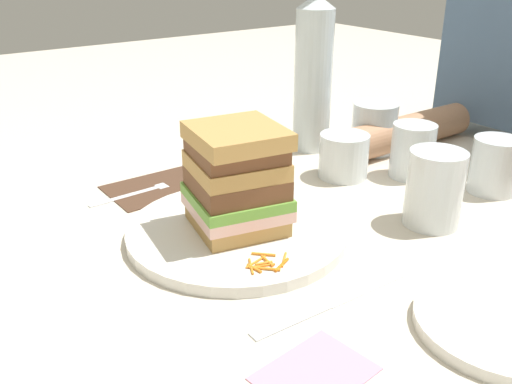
% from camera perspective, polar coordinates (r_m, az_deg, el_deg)
% --- Properties ---
extents(ground_plane, '(3.00, 3.00, 0.00)m').
position_cam_1_polar(ground_plane, '(0.74, -1.55, -4.01)').
color(ground_plane, beige).
extents(main_plate, '(0.28, 0.28, 0.01)m').
position_cam_1_polar(main_plate, '(0.72, -1.93, -3.97)').
color(main_plate, white).
rests_on(main_plate, ground_plane).
extents(sandwich, '(0.14, 0.13, 0.13)m').
position_cam_1_polar(sandwich, '(0.69, -1.99, 1.29)').
color(sandwich, tan).
rests_on(sandwich, main_plate).
extents(carrot_shred_0, '(0.03, 0.01, 0.00)m').
position_cam_1_polar(carrot_shred_0, '(0.82, -3.37, 0.01)').
color(carrot_shred_0, orange).
rests_on(carrot_shred_0, main_plate).
extents(carrot_shred_1, '(0.02, 0.01, 0.00)m').
position_cam_1_polar(carrot_shred_1, '(0.81, -4.49, -0.06)').
color(carrot_shred_1, orange).
rests_on(carrot_shred_1, main_plate).
extents(carrot_shred_2, '(0.01, 0.02, 0.00)m').
position_cam_1_polar(carrot_shred_2, '(0.81, -3.77, -0.10)').
color(carrot_shred_2, orange).
rests_on(carrot_shred_2, main_plate).
extents(carrot_shred_3, '(0.02, 0.01, 0.00)m').
position_cam_1_polar(carrot_shred_3, '(0.80, -4.26, -0.47)').
color(carrot_shred_3, orange).
rests_on(carrot_shred_3, main_plate).
extents(carrot_shred_4, '(0.00, 0.02, 0.00)m').
position_cam_1_polar(carrot_shred_4, '(0.80, -5.06, -0.64)').
color(carrot_shred_4, orange).
rests_on(carrot_shred_4, main_plate).
extents(carrot_shred_5, '(0.01, 0.02, 0.00)m').
position_cam_1_polar(carrot_shred_5, '(0.80, -5.98, -0.52)').
color(carrot_shred_5, orange).
rests_on(carrot_shred_5, main_plate).
extents(carrot_shred_6, '(0.03, 0.02, 0.00)m').
position_cam_1_polar(carrot_shred_6, '(0.81, -3.05, -0.18)').
color(carrot_shred_6, orange).
rests_on(carrot_shred_6, main_plate).
extents(carrot_shred_7, '(0.01, 0.02, 0.00)m').
position_cam_1_polar(carrot_shred_7, '(0.78, -4.81, -1.20)').
color(carrot_shred_7, orange).
rests_on(carrot_shred_7, main_plate).
extents(carrot_shred_8, '(0.01, 0.02, 0.00)m').
position_cam_1_polar(carrot_shred_8, '(0.79, -4.65, -0.94)').
color(carrot_shred_8, orange).
rests_on(carrot_shred_8, main_plate).
extents(carrot_shred_9, '(0.02, 0.02, 0.00)m').
position_cam_1_polar(carrot_shred_9, '(0.63, 1.18, -7.73)').
color(carrot_shred_9, orange).
rests_on(carrot_shred_9, main_plate).
extents(carrot_shred_10, '(0.02, 0.03, 0.00)m').
position_cam_1_polar(carrot_shred_10, '(0.64, 2.60, -7.34)').
color(carrot_shred_10, orange).
rests_on(carrot_shred_10, main_plate).
extents(carrot_shred_11, '(0.01, 0.03, 0.00)m').
position_cam_1_polar(carrot_shred_11, '(0.64, 0.58, -7.44)').
color(carrot_shred_11, orange).
rests_on(carrot_shred_11, main_plate).
extents(carrot_shred_12, '(0.02, 0.01, 0.00)m').
position_cam_1_polar(carrot_shred_12, '(0.64, 1.14, -6.95)').
color(carrot_shred_12, orange).
rests_on(carrot_shred_12, main_plate).
extents(carrot_shred_13, '(0.03, 0.02, 0.00)m').
position_cam_1_polar(carrot_shred_13, '(0.63, -0.50, -7.51)').
color(carrot_shred_13, orange).
rests_on(carrot_shred_13, main_plate).
extents(carrot_shred_14, '(0.02, 0.02, 0.00)m').
position_cam_1_polar(carrot_shred_14, '(0.65, 2.83, -6.82)').
color(carrot_shred_14, orange).
rests_on(carrot_shred_14, main_plate).
extents(carrot_shred_15, '(0.02, 0.02, 0.00)m').
position_cam_1_polar(carrot_shred_15, '(0.66, 0.76, -6.28)').
color(carrot_shred_15, orange).
rests_on(carrot_shred_15, main_plate).
extents(carrot_shred_16, '(0.01, 0.03, 0.00)m').
position_cam_1_polar(carrot_shred_16, '(0.64, -0.03, -7.04)').
color(carrot_shred_16, orange).
rests_on(carrot_shred_16, main_plate).
extents(carrot_shred_17, '(0.02, 0.01, 0.00)m').
position_cam_1_polar(carrot_shred_17, '(0.63, -0.17, -7.69)').
color(carrot_shred_17, orange).
rests_on(carrot_shred_17, main_plate).
extents(carrot_shred_18, '(0.01, 0.02, 0.00)m').
position_cam_1_polar(carrot_shred_18, '(0.64, 0.79, -7.18)').
color(carrot_shred_18, orange).
rests_on(carrot_shred_18, main_plate).
extents(napkin_dark, '(0.11, 0.15, 0.00)m').
position_cam_1_polar(napkin_dark, '(0.88, -9.91, 0.49)').
color(napkin_dark, '#4C3323').
rests_on(napkin_dark, ground_plane).
extents(fork, '(0.02, 0.17, 0.00)m').
position_cam_1_polar(fork, '(0.87, -11.21, 0.31)').
color(fork, silver).
rests_on(fork, napkin_dark).
extents(knife, '(0.02, 0.20, 0.00)m').
position_cam_1_polar(knife, '(0.60, 7.14, -11.15)').
color(knife, silver).
rests_on(knife, ground_plane).
extents(juice_glass, '(0.07, 0.07, 0.10)m').
position_cam_1_polar(juice_glass, '(0.78, 17.46, -0.15)').
color(juice_glass, white).
rests_on(juice_glass, ground_plane).
extents(water_bottle, '(0.07, 0.07, 0.31)m').
position_cam_1_polar(water_bottle, '(1.01, 5.79, 11.88)').
color(water_bottle, silver).
rests_on(water_bottle, ground_plane).
extents(empty_tumbler_0, '(0.07, 0.07, 0.08)m').
position_cam_1_polar(empty_tumbler_0, '(0.91, 22.90, 2.47)').
color(empty_tumbler_0, silver).
rests_on(empty_tumbler_0, ground_plane).
extents(empty_tumbler_1, '(0.07, 0.07, 0.09)m').
position_cam_1_polar(empty_tumbler_1, '(0.93, 15.71, 3.95)').
color(empty_tumbler_1, silver).
rests_on(empty_tumbler_1, ground_plane).
extents(empty_tumbler_2, '(0.08, 0.08, 0.09)m').
position_cam_1_polar(empty_tumbler_2, '(1.03, 11.83, 6.37)').
color(empty_tumbler_2, silver).
rests_on(empty_tumbler_2, ground_plane).
extents(empty_tumbler_3, '(0.08, 0.08, 0.07)m').
position_cam_1_polar(empty_tumbler_3, '(0.91, 8.82, 3.62)').
color(empty_tumbler_3, silver).
rests_on(empty_tumbler_3, ground_plane).
extents(side_plate, '(0.17, 0.17, 0.01)m').
position_cam_1_polar(side_plate, '(0.61, 23.61, -12.06)').
color(side_plate, white).
rests_on(side_plate, ground_plane).
extents(napkin_pink, '(0.08, 0.11, 0.00)m').
position_cam_1_polar(napkin_pink, '(0.52, 5.97, -17.68)').
color(napkin_pink, pink).
rests_on(napkin_pink, ground_plane).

